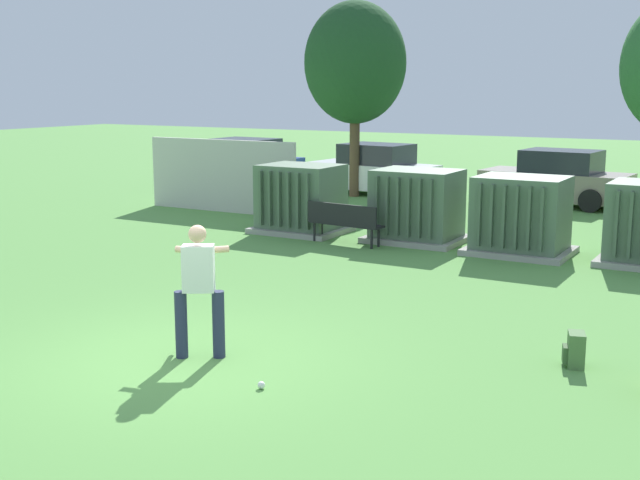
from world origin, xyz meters
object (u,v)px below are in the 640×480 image
at_px(transformer_mid_east, 521,216).
at_px(parked_car_left_of_center, 373,171).
at_px(batter, 199,283).
at_px(backpack, 575,350).
at_px(transformer_mid_west, 417,207).
at_px(sports_ball, 261,385).
at_px(park_bench, 344,221).
at_px(transformer_west, 301,200).
at_px(parked_car_right_of_center, 557,179).
at_px(parked_car_leftmost, 244,163).

height_order(transformer_mid_east, parked_car_left_of_center, same).
xyz_separation_m(batter, backpack, (4.32, 2.00, -0.76)).
relative_size(transformer_mid_west, sports_ball, 23.33).
xyz_separation_m(park_bench, batter, (2.00, -7.67, 0.44)).
bearing_deg(sports_ball, park_bench, 112.00).
bearing_deg(sports_ball, transformer_west, 118.57).
distance_m(transformer_west, transformer_mid_west, 2.89).
distance_m(parked_car_left_of_center, parked_car_right_of_center, 5.80).
height_order(parked_car_leftmost, parked_car_right_of_center, same).
distance_m(transformer_mid_west, parked_car_left_of_center, 8.30).
height_order(transformer_west, batter, batter).
bearing_deg(sports_ball, parked_car_left_of_center, 111.96).
bearing_deg(transformer_mid_east, backpack, -68.15).
relative_size(transformer_mid_west, backpack, 4.77).
height_order(transformer_mid_east, park_bench, transformer_mid_east).
distance_m(transformer_mid_east, batter, 8.76).
relative_size(transformer_mid_west, transformer_mid_east, 1.00).
height_order(park_bench, backpack, park_bench).
xyz_separation_m(transformer_mid_west, sports_ball, (2.10, -9.41, -0.74)).
bearing_deg(parked_car_leftmost, park_bench, -44.21).
distance_m(transformer_mid_west, parked_car_right_of_center, 7.45).
height_order(backpack, parked_car_left_of_center, parked_car_left_of_center).
bearing_deg(parked_car_leftmost, parked_car_right_of_center, 1.35).
xyz_separation_m(transformer_mid_east, parked_car_leftmost, (-12.12, 7.29, -0.04)).
relative_size(sports_ball, parked_car_left_of_center, 0.02).
distance_m(transformer_mid_west, parked_car_leftmost, 12.01).
relative_size(transformer_west, parked_car_left_of_center, 0.48).
xyz_separation_m(parked_car_leftmost, parked_car_right_of_center, (10.98, 0.26, 0.00)).
distance_m(sports_ball, backpack, 3.95).
bearing_deg(parked_car_right_of_center, backpack, -75.00).
relative_size(backpack, parked_car_left_of_center, 0.10).
distance_m(backpack, parked_car_left_of_center, 16.79).
relative_size(transformer_west, transformer_mid_east, 1.00).
bearing_deg(batter, transformer_mid_east, 79.01).
distance_m(transformer_west, parked_car_leftmost, 10.04).
xyz_separation_m(batter, sports_ball, (1.35, -0.60, -0.93)).
distance_m(sports_ball, parked_car_leftmost, 20.29).
xyz_separation_m(sports_ball, backpack, (2.97, 2.60, 0.17)).
bearing_deg(transformer_mid_west, batter, -85.11).
relative_size(transformer_mid_east, parked_car_leftmost, 0.49).
height_order(park_bench, parked_car_left_of_center, parked_car_left_of_center).
distance_m(transformer_mid_west, backpack, 8.51).
bearing_deg(park_bench, transformer_mid_west, 42.46).
bearing_deg(transformer_mid_west, park_bench, -137.54).
bearing_deg(transformer_west, sports_ball, -61.43).
bearing_deg(transformer_mid_east, park_bench, -165.77).
xyz_separation_m(transformer_mid_east, parked_car_right_of_center, (-1.14, 7.55, -0.04)).
bearing_deg(parked_car_right_of_center, sports_ball, -87.20).
distance_m(transformer_mid_east, park_bench, 3.79).
height_order(batter, sports_ball, batter).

